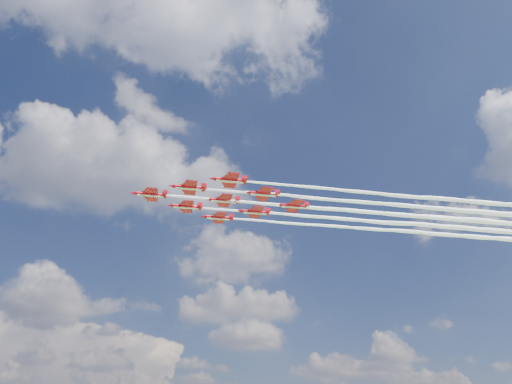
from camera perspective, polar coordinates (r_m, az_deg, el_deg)
jet_lead at (r=153.27m, az=9.18°, el=-1.98°), size 118.06×8.98×2.63m
jet_row2_port at (r=151.72m, az=13.71°, el=-1.27°), size 118.06×8.98×2.63m
jet_row2_starb at (r=162.33m, az=11.96°, el=-3.18°), size 118.06×8.98×2.63m
jet_row3_port at (r=151.16m, az=18.31°, el=-0.54°), size 118.06×8.98×2.63m
jet_row3_centre at (r=161.30m, az=16.26°, el=-2.51°), size 118.06×8.98×2.63m
jet_row3_starb at (r=171.80m, az=14.45°, el=-4.24°), size 118.06×8.98×2.63m
jet_row4_port at (r=161.21m, az=20.58°, el=-1.82°), size 118.06×8.98×2.63m
jet_row4_starb at (r=171.24m, az=18.52°, el=-3.60°), size 118.06×8.98×2.63m
jet_tail at (r=171.56m, az=22.58°, el=-2.94°), size 118.06×8.98×2.63m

